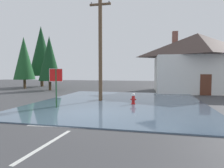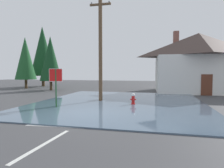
# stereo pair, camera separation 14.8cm
# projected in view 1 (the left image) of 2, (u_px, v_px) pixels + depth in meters

# --- Properties ---
(ground_plane) EXTENTS (80.00, 80.00, 0.10)m
(ground_plane) POSITION_uv_depth(u_px,v_px,m) (88.00, 115.00, 10.12)
(ground_plane) COLOR #424244
(flood_puddle) EXTENTS (11.62, 13.39, 0.06)m
(flood_puddle) POSITION_uv_depth(u_px,v_px,m) (120.00, 102.00, 14.05)
(flood_puddle) COLOR #4C6075
(flood_puddle) RESTS_ON ground
(lane_stop_bar) EXTENTS (4.25, 0.55, 0.01)m
(lane_stop_bar) POSITION_uv_depth(u_px,v_px,m) (77.00, 127.00, 7.77)
(lane_stop_bar) COLOR silver
(lane_stop_bar) RESTS_ON ground
(lane_center_stripe) EXTENTS (0.30, 2.84, 0.01)m
(lane_center_stripe) POSITION_uv_depth(u_px,v_px,m) (47.00, 144.00, 5.90)
(lane_center_stripe) COLOR silver
(lane_center_stripe) RESTS_ON ground
(stop_sign_near) EXTENTS (0.75, 0.28, 2.42)m
(stop_sign_near) POSITION_uv_depth(u_px,v_px,m) (56.00, 80.00, 11.72)
(stop_sign_near) COLOR #1E4C28
(stop_sign_near) RESTS_ON ground
(fire_hydrant) EXTENTS (0.40, 0.34, 0.79)m
(fire_hydrant) POSITION_uv_depth(u_px,v_px,m) (133.00, 99.00, 13.00)
(fire_hydrant) COLOR red
(fire_hydrant) RESTS_ON ground
(utility_pole) EXTENTS (1.60, 0.28, 7.78)m
(utility_pole) POSITION_uv_depth(u_px,v_px,m) (100.00, 47.00, 14.43)
(utility_pole) COLOR brown
(utility_pole) RESTS_ON ground
(house) EXTENTS (9.94, 7.62, 6.97)m
(house) POSITION_uv_depth(u_px,v_px,m) (197.00, 62.00, 21.43)
(house) COLOR silver
(house) RESTS_ON ground
(pine_tree_tall_left) EXTENTS (2.61, 2.61, 6.52)m
(pine_tree_tall_left) POSITION_uv_depth(u_px,v_px,m) (49.00, 59.00, 23.35)
(pine_tree_tall_left) COLOR #4C3823
(pine_tree_tall_left) RESTS_ON ground
(pine_tree_mid_left) EXTENTS (3.67, 3.67, 9.18)m
(pine_tree_mid_left) POSITION_uv_depth(u_px,v_px,m) (41.00, 51.00, 29.60)
(pine_tree_mid_left) COLOR #4C3823
(pine_tree_mid_left) RESTS_ON ground
(pine_tree_short_left) EXTENTS (2.75, 2.75, 6.86)m
(pine_tree_short_left) POSITION_uv_depth(u_px,v_px,m) (24.00, 58.00, 25.75)
(pine_tree_short_left) COLOR #4C3823
(pine_tree_short_left) RESTS_ON ground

